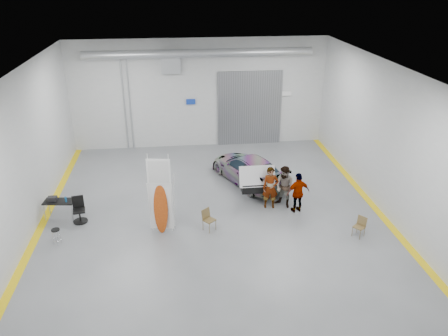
{
  "coord_description": "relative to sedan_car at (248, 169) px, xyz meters",
  "views": [
    {
      "loc": [
        -1.39,
        -15.47,
        9.24
      ],
      "look_at": [
        0.58,
        1.37,
        1.5
      ],
      "focal_mm": 35.0,
      "sensor_mm": 36.0,
      "label": 1
    }
  ],
  "objects": [
    {
      "name": "person_c",
      "position": [
        1.58,
        -3.03,
        0.22
      ],
      "size": [
        1.08,
        0.63,
        1.75
      ],
      "primitive_type": "imported",
      "rotation": [
        0.0,
        0.0,
        3.36
      ],
      "color": "#A87038",
      "rests_on": "ground"
    },
    {
      "name": "trunk_lid",
      "position": [
        0.0,
        -2.01,
        0.67
      ],
      "size": [
        1.53,
        0.93,
        0.04
      ],
      "primitive_type": "cube",
      "color": "silver",
      "rests_on": "sedan_car"
    },
    {
      "name": "office_chair",
      "position": [
        -7.27,
        -2.8,
        -0.19
      ],
      "size": [
        0.56,
        0.57,
        1.06
      ],
      "rotation": [
        0.0,
        0.0,
        0.18
      ],
      "color": "black",
      "rests_on": "ground"
    },
    {
      "name": "sedan_car",
      "position": [
        0.0,
        0.0,
        0.0
      ],
      "size": [
        3.53,
        4.87,
        1.31
      ],
      "primitive_type": "imported",
      "rotation": [
        0.0,
        0.0,
        3.57
      ],
      "color": "silver",
      "rests_on": "ground"
    },
    {
      "name": "ground",
      "position": [
        -1.91,
        -2.99,
        -0.65
      ],
      "size": [
        16.0,
        16.0,
        0.0
      ],
      "primitive_type": "plane",
      "color": "slate",
      "rests_on": "ground"
    },
    {
      "name": "person_b",
      "position": [
        1.13,
        -2.56,
        0.26
      ],
      "size": [
        1.12,
        1.12,
        1.83
      ],
      "primitive_type": "imported",
      "rotation": [
        0.0,
        0.0,
        -0.78
      ],
      "color": "#45677F",
      "rests_on": "ground"
    },
    {
      "name": "person_a",
      "position": [
        0.52,
        -2.56,
        0.26
      ],
      "size": [
        0.71,
        0.51,
        1.84
      ],
      "primitive_type": "imported",
      "rotation": [
        0.0,
        0.0,
        -0.11
      ],
      "color": "#956751",
      "rests_on": "ground"
    },
    {
      "name": "folding_chair_far",
      "position": [
        3.38,
        -5.14,
        -0.41
      ],
      "size": [
        0.52,
        0.61,
        0.79
      ],
      "rotation": [
        0.0,
        0.0,
        -0.91
      ],
      "color": "brown",
      "rests_on": "ground"
    },
    {
      "name": "folding_chair_near",
      "position": [
        -2.19,
        -4.04,
        -0.39
      ],
      "size": [
        0.57,
        0.63,
        0.86
      ],
      "rotation": [
        0.0,
        0.0,
        0.71
      ],
      "color": "brown",
      "rests_on": "ground"
    },
    {
      "name": "room_shell",
      "position": [
        -1.67,
        -0.77,
        3.42
      ],
      "size": [
        14.02,
        16.18,
        6.01
      ],
      "color": "#B9BBBD",
      "rests_on": "ground"
    },
    {
      "name": "shop_stool",
      "position": [
        -7.83,
        -4.35,
        -0.34
      ],
      "size": [
        0.32,
        0.32,
        0.63
      ],
      "rotation": [
        0.0,
        0.0,
        0.38
      ],
      "color": "black",
      "rests_on": "ground"
    },
    {
      "name": "work_table",
      "position": [
        -8.17,
        -2.41,
        0.11
      ],
      "size": [
        1.27,
        0.74,
        0.99
      ],
      "rotation": [
        0.0,
        0.0,
        -0.12
      ],
      "color": "#9C9FA5",
      "rests_on": "ground"
    },
    {
      "name": "surfboard_display",
      "position": [
        -3.96,
        -3.94,
        0.65
      ],
      "size": [
        0.91,
        0.34,
        3.22
      ],
      "rotation": [
        0.0,
        0.0,
        -0.16
      ],
      "color": "white",
      "rests_on": "ground"
    }
  ]
}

